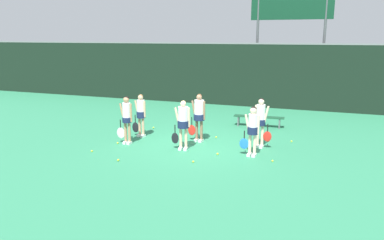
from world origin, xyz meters
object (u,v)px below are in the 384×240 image
(player_0, at_px, (127,116))
(player_1, at_px, (183,121))
(player_3, at_px, (141,112))
(tennis_ball_5, at_px, (118,160))
(player_2, at_px, (253,127))
(tennis_ball_0, at_px, (92,151))
(player_4, at_px, (199,113))
(tennis_ball_3, at_px, (292,141))
(tennis_ball_7, at_px, (153,128))
(tennis_ball_1, at_px, (118,143))
(tennis_ball_2, at_px, (218,154))
(scoreboard, at_px, (291,15))
(player_5, at_px, (261,119))
(tennis_ball_8, at_px, (216,137))
(tennis_ball_4, at_px, (272,161))
(bench_courtside, at_px, (259,118))
(tennis_ball_6, at_px, (193,162))

(player_0, distance_m, player_1, 2.17)
(player_3, relative_size, tennis_ball_5, 23.69)
(player_2, height_order, tennis_ball_0, player_2)
(player_4, distance_m, tennis_ball_5, 3.56)
(tennis_ball_3, height_order, tennis_ball_7, tennis_ball_7)
(tennis_ball_7, bearing_deg, player_2, -25.88)
(tennis_ball_1, distance_m, tennis_ball_2, 3.77)
(tennis_ball_2, bearing_deg, player_2, 14.54)
(player_3, bearing_deg, tennis_ball_1, -97.61)
(scoreboard, height_order, player_0, scoreboard)
(player_5, distance_m, tennis_ball_1, 5.20)
(player_2, height_order, tennis_ball_3, player_2)
(player_4, relative_size, tennis_ball_5, 25.38)
(player_0, height_order, player_2, player_0)
(player_5, xyz_separation_m, tennis_ball_5, (-3.91, -3.01, -0.99))
(tennis_ball_0, bearing_deg, tennis_ball_8, 42.45)
(tennis_ball_2, height_order, tennis_ball_8, tennis_ball_2)
(player_2, relative_size, player_5, 0.94)
(tennis_ball_1, bearing_deg, player_4, 26.72)
(player_2, bearing_deg, tennis_ball_7, 159.58)
(player_4, relative_size, tennis_ball_0, 27.38)
(tennis_ball_4, height_order, tennis_ball_8, tennis_ball_8)
(tennis_ball_3, height_order, tennis_ball_5, tennis_ball_5)
(bench_courtside, bearing_deg, player_4, -123.04)
(tennis_ball_3, xyz_separation_m, tennis_ball_5, (-4.90, -4.07, 0.00))
(player_4, bearing_deg, tennis_ball_7, 161.51)
(scoreboard, distance_m, player_2, 10.36)
(player_4, bearing_deg, tennis_ball_4, -17.93)
(player_3, xyz_separation_m, player_5, (4.59, 0.15, 0.06))
(player_0, height_order, tennis_ball_0, player_0)
(scoreboard, xyz_separation_m, tennis_ball_4, (0.69, -9.94, -4.87))
(tennis_ball_1, height_order, tennis_ball_6, tennis_ball_1)
(player_3, xyz_separation_m, tennis_ball_4, (5.24, -1.27, -0.93))
(tennis_ball_7, bearing_deg, player_0, -87.07)
(player_0, relative_size, tennis_ball_6, 26.45)
(tennis_ball_2, bearing_deg, player_4, 130.05)
(scoreboard, distance_m, player_0, 11.42)
(tennis_ball_0, bearing_deg, scoreboard, 64.74)
(player_2, bearing_deg, tennis_ball_0, -159.03)
(bench_courtside, bearing_deg, player_0, -137.71)
(tennis_ball_8, bearing_deg, tennis_ball_0, -137.55)
(player_4, xyz_separation_m, tennis_ball_3, (3.25, 1.08, -1.03))
(player_5, bearing_deg, tennis_ball_1, -157.25)
(tennis_ball_2, height_order, tennis_ball_4, tennis_ball_2)
(bench_courtside, bearing_deg, player_3, -145.77)
(tennis_ball_1, relative_size, tennis_ball_2, 0.95)
(tennis_ball_1, height_order, tennis_ball_3, tennis_ball_1)
(tennis_ball_1, xyz_separation_m, tennis_ball_5, (1.02, -1.65, 0.00))
(tennis_ball_2, xyz_separation_m, tennis_ball_8, (-0.64, 2.00, -0.00))
(tennis_ball_5, bearing_deg, player_3, 103.42)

